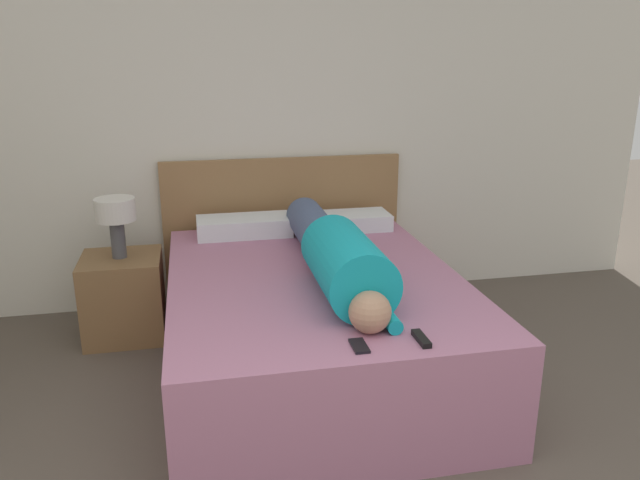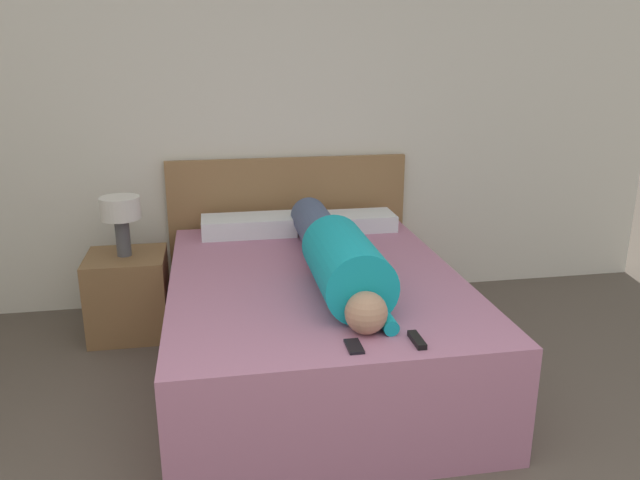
# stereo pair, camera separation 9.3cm
# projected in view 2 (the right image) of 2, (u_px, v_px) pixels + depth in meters

# --- Properties ---
(wall_back) EXTENTS (6.04, 0.06, 2.60)m
(wall_back) POSITION_uv_depth(u_px,v_px,m) (257.00, 121.00, 4.32)
(wall_back) COLOR silver
(wall_back) RESTS_ON ground_plane
(bed) EXTENTS (1.58, 2.08, 0.59)m
(bed) POSITION_uv_depth(u_px,v_px,m) (315.00, 323.00, 3.53)
(bed) COLOR #B2708E
(bed) RESTS_ON ground_plane
(headboard) EXTENTS (1.70, 0.04, 1.05)m
(headboard) POSITION_uv_depth(u_px,v_px,m) (289.00, 229.00, 4.52)
(headboard) COLOR olive
(headboard) RESTS_ON ground_plane
(nightstand) EXTENTS (0.49, 0.47, 0.53)m
(nightstand) POSITION_uv_depth(u_px,v_px,m) (129.00, 295.00, 4.01)
(nightstand) COLOR brown
(nightstand) RESTS_ON ground_plane
(table_lamp) EXTENTS (0.24, 0.24, 0.38)m
(table_lamp) POSITION_uv_depth(u_px,v_px,m) (121.00, 213.00, 3.85)
(table_lamp) COLOR #4C4C51
(table_lamp) RESTS_ON nightstand
(person_lying) EXTENTS (0.34, 1.69, 0.34)m
(person_lying) POSITION_uv_depth(u_px,v_px,m) (336.00, 254.00, 3.32)
(person_lying) COLOR tan
(person_lying) RESTS_ON bed
(pillow_near_headboard) EXTENTS (0.62, 0.29, 0.12)m
(pillow_near_headboard) POSITION_uv_depth(u_px,v_px,m) (249.00, 226.00, 4.18)
(pillow_near_headboard) COLOR white
(pillow_near_headboard) RESTS_ON bed
(pillow_second) EXTENTS (0.59, 0.29, 0.11)m
(pillow_second) POSITION_uv_depth(u_px,v_px,m) (351.00, 221.00, 4.30)
(pillow_second) COLOR white
(pillow_second) RESTS_ON bed
(tv_remote) EXTENTS (0.04, 0.15, 0.02)m
(tv_remote) POSITION_uv_depth(u_px,v_px,m) (417.00, 340.00, 2.65)
(tv_remote) COLOR black
(tv_remote) RESTS_ON bed
(cell_phone) EXTENTS (0.06, 0.13, 0.01)m
(cell_phone) POSITION_uv_depth(u_px,v_px,m) (354.00, 346.00, 2.61)
(cell_phone) COLOR black
(cell_phone) RESTS_ON bed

